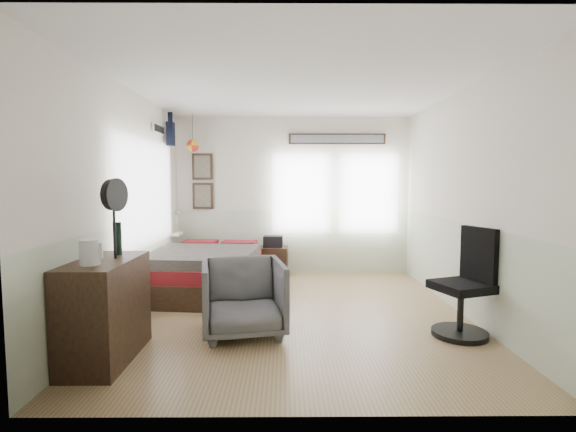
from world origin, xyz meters
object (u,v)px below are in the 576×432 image
(bed, at_px, (206,271))
(armchair, at_px, (243,297))
(dresser, at_px, (106,310))
(task_chair, at_px, (466,292))
(nightstand, at_px, (273,261))

(bed, xyz_separation_m, armchair, (0.70, -1.68, 0.08))
(dresser, distance_m, task_chair, 3.51)
(dresser, xyz_separation_m, nightstand, (1.40, 3.36, -0.21))
(dresser, distance_m, armchair, 1.32)
(nightstand, relative_size, task_chair, 0.43)
(armchair, bearing_deg, bed, 101.98)
(bed, bearing_deg, dresser, -96.05)
(dresser, height_order, task_chair, task_chair)
(bed, relative_size, task_chair, 1.86)
(armchair, distance_m, task_chair, 2.31)
(armchair, bearing_deg, dresser, -162.70)
(dresser, bearing_deg, bed, 78.68)
(task_chair, bearing_deg, dresser, 169.26)
(armchair, xyz_separation_m, nightstand, (0.24, 2.74, -0.15))
(dresser, bearing_deg, armchair, 28.04)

